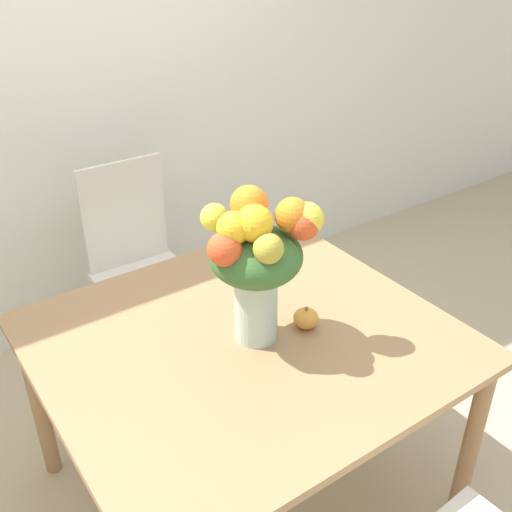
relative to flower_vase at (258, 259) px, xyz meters
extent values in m
plane|color=tan|center=(-0.03, 0.03, -1.04)|extent=(12.00, 12.00, 0.00)
cube|color=silver|center=(-0.03, 1.46, 0.31)|extent=(8.00, 0.06, 2.70)
cube|color=#9E754C|center=(-0.03, 0.03, -0.31)|extent=(1.28, 1.17, 0.03)
cylinder|color=#9E754C|center=(0.55, -0.50, -0.68)|extent=(0.06, 0.06, 0.71)
cylinder|color=#9E754C|center=(-0.61, 0.55, -0.68)|extent=(0.06, 0.06, 0.71)
cylinder|color=#9E754C|center=(0.55, 0.55, -0.68)|extent=(0.06, 0.06, 0.71)
cylinder|color=#B2CCBC|center=(0.00, 0.01, -0.17)|extent=(0.14, 0.14, 0.24)
cylinder|color=silver|center=(0.00, 0.01, -0.23)|extent=(0.12, 0.12, 0.12)
cylinder|color=#38662D|center=(0.03, 0.01, -0.13)|extent=(0.01, 0.00, 0.30)
cylinder|color=#38662D|center=(0.01, 0.03, -0.13)|extent=(0.01, 0.01, 0.30)
cylinder|color=#38662D|center=(-0.03, 0.02, -0.13)|extent=(0.01, 0.01, 0.30)
cylinder|color=#38662D|center=(-0.03, -0.01, -0.13)|extent=(0.01, 0.01, 0.30)
cylinder|color=#38662D|center=(0.01, -0.02, -0.13)|extent=(0.01, 0.01, 0.30)
ellipsoid|color=#38662D|center=(0.00, 0.01, 0.01)|extent=(0.29, 0.29, 0.17)
sphere|color=yellow|center=(-0.03, -0.03, 0.14)|extent=(0.11, 0.11, 0.11)
sphere|color=#D64C23|center=(-0.12, -0.01, 0.08)|extent=(0.10, 0.10, 0.10)
sphere|color=orange|center=(0.10, -0.04, 0.13)|extent=(0.11, 0.11, 0.11)
sphere|color=#D64C23|center=(0.11, -0.07, 0.11)|extent=(0.10, 0.10, 0.10)
sphere|color=orange|center=(0.00, 0.05, 0.16)|extent=(0.11, 0.11, 0.11)
sphere|color=yellow|center=(-0.06, 0.15, 0.09)|extent=(0.09, 0.09, 0.09)
sphere|color=#AD9E33|center=(-0.03, -0.09, 0.09)|extent=(0.09, 0.09, 0.09)
sphere|color=yellow|center=(0.13, -0.07, 0.13)|extent=(0.10, 0.10, 0.10)
sphere|color=yellow|center=(-0.08, 0.00, 0.13)|extent=(0.10, 0.10, 0.10)
ellipsoid|color=gold|center=(0.16, -0.05, -0.26)|extent=(0.08, 0.08, 0.07)
cylinder|color=brown|center=(0.16, -0.05, -0.22)|extent=(0.01, 0.01, 0.01)
cube|color=silver|center=(0.02, 0.91, -0.57)|extent=(0.42, 0.42, 0.02)
cylinder|color=silver|center=(-0.15, 0.74, -0.81)|extent=(0.04, 0.04, 0.46)
cylinder|color=silver|center=(0.19, 0.73, -0.81)|extent=(0.04, 0.04, 0.46)
cylinder|color=silver|center=(-0.14, 1.08, -0.81)|extent=(0.04, 0.04, 0.46)
cylinder|color=silver|center=(0.20, 1.07, -0.81)|extent=(0.04, 0.04, 0.46)
cube|color=silver|center=(0.03, 1.11, -0.30)|extent=(0.40, 0.02, 0.51)
camera|label=1|loc=(-0.90, -1.28, 0.91)|focal=42.00mm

